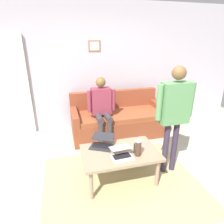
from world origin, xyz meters
The scene contains 13 objects.
ground_plane centered at (0.00, 0.00, 0.00)m, with size 7.68×7.68×0.00m, color #AEB19A.
area_rug centered at (0.12, -0.03, 0.00)m, with size 2.18×1.79×0.01m, color tan.
back_wall centered at (0.00, -2.20, 1.35)m, with size 7.04×0.11×2.70m.
interior_door centered at (1.88, -2.11, 1.02)m, with size 0.82×0.09×2.05m.
couch centered at (-0.29, -1.59, 0.31)m, with size 1.96×0.87×0.88m.
coffee_table centered at (0.12, -0.13, 0.42)m, with size 1.06×0.68×0.47m.
laptop_left centered at (0.33, -0.35, 0.52)m, with size 0.44×0.44×0.13m.
laptop_center centered at (0.13, -0.01, 0.52)m, with size 0.30×0.30×0.13m.
french_press centered at (-0.09, 0.02, 0.59)m, with size 0.11×0.08×0.26m.
side_shelf centered at (-1.83, -1.91, 0.40)m, with size 0.42×0.32×0.80m.
flower_vase centered at (-1.83, -1.90, 0.95)m, with size 0.09×0.10×0.42m.
person_standing centered at (-0.68, -0.14, 1.05)m, with size 0.57×0.19×1.63m.
person_seated centered at (0.11, -1.36, 0.73)m, with size 0.55×0.51×1.28m.
Camera 1 is at (0.83, 2.09, 1.96)m, focal length 31.03 mm.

